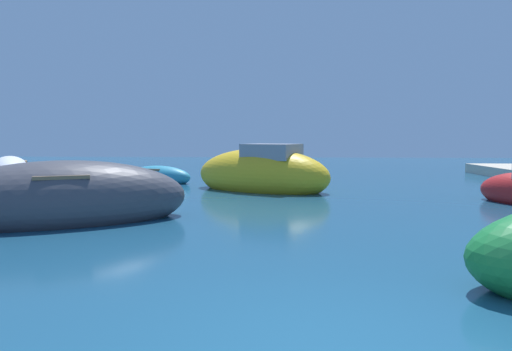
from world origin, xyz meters
TOP-DOWN VIEW (x-y plane):
  - moored_boat_1 at (-1.27, 12.62)m, footprint 5.87×4.39m
  - moored_boat_2 at (-5.61, 6.08)m, footprint 6.07×4.36m
  - moored_boat_4 at (-5.95, 15.07)m, footprint 3.32×1.96m
  - moored_boat_6 at (-12.55, 14.83)m, footprint 4.28×5.23m

SIDE VIEW (x-z plane):
  - moored_boat_4 at x=-5.95m, z-range -0.21..0.76m
  - moored_boat_6 at x=-12.55m, z-range -0.34..1.18m
  - moored_boat_2 at x=-5.61m, z-range -0.42..1.46m
  - moored_boat_1 at x=-1.27m, z-range -0.49..1.72m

